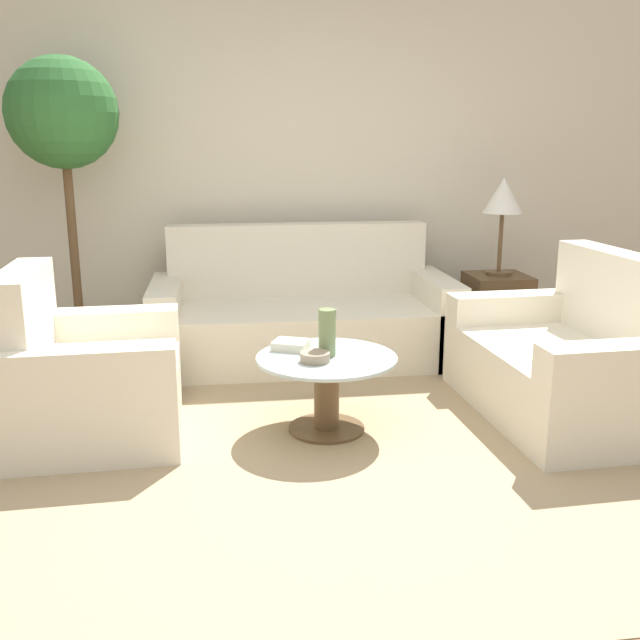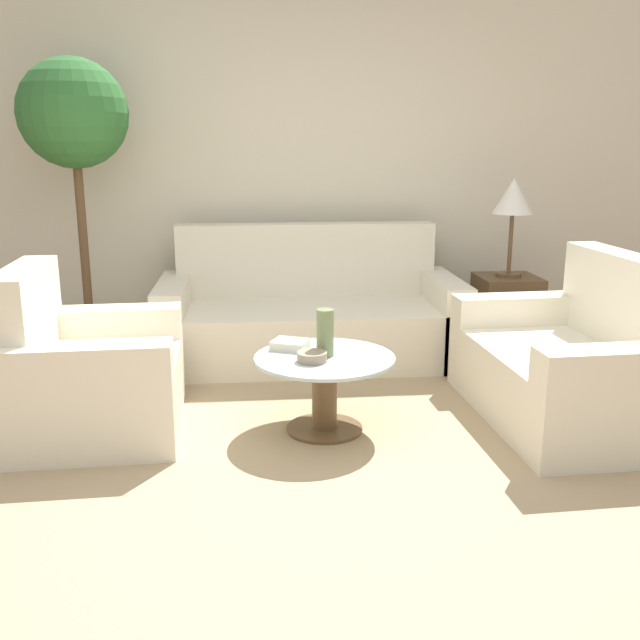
% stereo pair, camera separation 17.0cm
% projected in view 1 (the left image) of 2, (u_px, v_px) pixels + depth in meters
% --- Properties ---
extents(ground_plane, '(14.00, 14.00, 0.00)m').
position_uv_depth(ground_plane, '(324.00, 496.00, 3.12)').
color(ground_plane, brown).
extents(wall_back, '(10.00, 0.06, 2.60)m').
position_uv_depth(wall_back, '(273.00, 170.00, 5.37)').
color(wall_back, beige).
rests_on(wall_back, ground_plane).
extents(rug, '(3.67, 3.55, 0.01)m').
position_uv_depth(rug, '(327.00, 430.00, 3.83)').
color(rug, tan).
rests_on(rug, ground_plane).
extents(sofa_main, '(2.09, 0.92, 0.93)m').
position_uv_depth(sofa_main, '(302.00, 318.00, 5.08)').
color(sofa_main, beige).
rests_on(sofa_main, ground_plane).
extents(armchair, '(0.88, 1.02, 0.89)m').
position_uv_depth(armchair, '(83.00, 383.00, 3.72)').
color(armchair, beige).
rests_on(armchair, ground_plane).
extents(loveseat, '(0.93, 1.41, 0.91)m').
position_uv_depth(loveseat, '(574.00, 366.00, 4.01)').
color(loveseat, beige).
rests_on(loveseat, ground_plane).
extents(coffee_table, '(0.74, 0.74, 0.42)m').
position_uv_depth(coffee_table, '(327.00, 383.00, 3.76)').
color(coffee_table, brown).
rests_on(coffee_table, ground_plane).
extents(side_table, '(0.42, 0.42, 0.56)m').
position_uv_depth(side_table, '(496.00, 312.00, 5.27)').
color(side_table, brown).
rests_on(side_table, ground_plane).
extents(table_lamp, '(0.28, 0.28, 0.70)m').
position_uv_depth(table_lamp, '(503.00, 199.00, 5.07)').
color(table_lamp, brown).
rests_on(table_lamp, side_table).
extents(potted_plant, '(0.72, 0.72, 2.05)m').
position_uv_depth(potted_plant, '(65.00, 143.00, 4.64)').
color(potted_plant, '#93704C').
rests_on(potted_plant, ground_plane).
extents(vase, '(0.09, 0.09, 0.25)m').
position_uv_depth(vase, '(327.00, 333.00, 3.71)').
color(vase, '#6B7A4C').
rests_on(vase, coffee_table).
extents(bowl, '(0.15, 0.15, 0.05)m').
position_uv_depth(bowl, '(315.00, 357.00, 3.63)').
color(bowl, gray).
rests_on(bowl, coffee_table).
extents(book_stack, '(0.23, 0.21, 0.05)m').
position_uv_depth(book_stack, '(291.00, 345.00, 3.85)').
color(book_stack, beige).
rests_on(book_stack, coffee_table).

